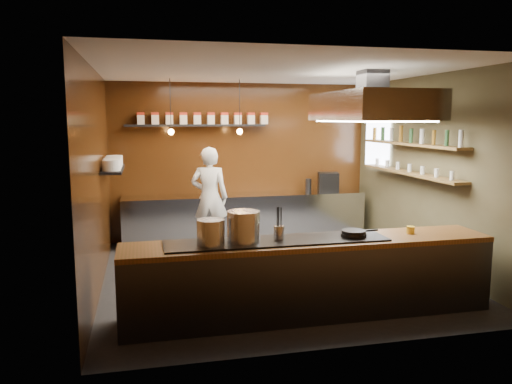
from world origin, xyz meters
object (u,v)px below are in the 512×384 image
object	(u,v)px
extractor_hood	(372,106)
stockpot_large	(243,227)
espresso_machine	(328,182)
stockpot_small	(211,232)
chef	(209,197)

from	to	relation	value
extractor_hood	stockpot_large	world-z (taller)	extractor_hood
stockpot_large	espresso_machine	bearing A→B (deg)	56.83
extractor_hood	stockpot_small	world-z (taller)	extractor_hood
extractor_hood	espresso_machine	distance (m)	2.91
extractor_hood	chef	xyz separation A→B (m)	(-2.04, 2.24, -1.59)
stockpot_small	chef	size ratio (longest dim) A/B	0.17
extractor_hood	stockpot_small	xyz separation A→B (m)	(-2.48, -1.27, -1.42)
stockpot_small	espresso_machine	bearing A→B (deg)	53.29
espresso_machine	chef	distance (m)	2.40
chef	stockpot_large	bearing A→B (deg)	103.15
espresso_machine	chef	xyz separation A→B (m)	(-2.38, -0.28, -0.17)
extractor_hood	stockpot_small	size ratio (longest dim) A/B	6.47
stockpot_large	extractor_hood	bearing A→B (deg)	30.22
stockpot_large	stockpot_small	distance (m)	0.38
stockpot_large	chef	bearing A→B (deg)	88.86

